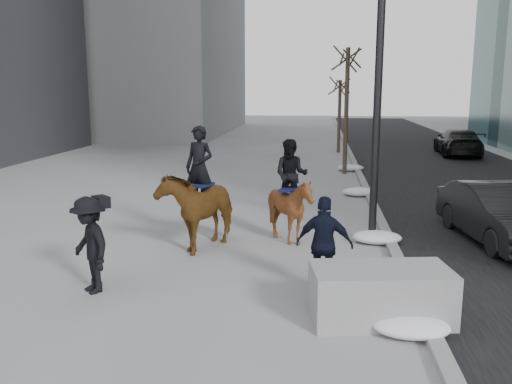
# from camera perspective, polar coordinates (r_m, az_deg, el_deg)

# --- Properties ---
(ground) EXTENTS (120.00, 120.00, 0.00)m
(ground) POSITION_cam_1_polar(r_m,az_deg,el_deg) (10.51, -0.76, -9.31)
(ground) COLOR gray
(ground) RESTS_ON ground
(road) EXTENTS (8.00, 90.00, 0.01)m
(road) POSITION_cam_1_polar(r_m,az_deg,el_deg) (20.91, 22.38, 0.15)
(road) COLOR black
(road) RESTS_ON ground
(curb) EXTENTS (0.25, 90.00, 0.12)m
(curb) POSITION_cam_1_polar(r_m,az_deg,el_deg) (20.17, 11.40, 0.56)
(curb) COLOR gray
(curb) RESTS_ON ground
(planter) EXTENTS (2.30, 1.40, 0.86)m
(planter) POSITION_cam_1_polar(r_m,az_deg,el_deg) (8.91, 12.97, -10.46)
(planter) COLOR gray
(planter) RESTS_ON ground
(car_near) EXTENTS (2.08, 4.36, 1.38)m
(car_near) POSITION_cam_1_polar(r_m,az_deg,el_deg) (14.08, 24.13, -2.10)
(car_near) COLOR black
(car_near) RESTS_ON ground
(car_far) EXTENTS (2.32, 5.05, 1.43)m
(car_far) POSITION_cam_1_polar(r_m,az_deg,el_deg) (31.24, 20.49, 4.96)
(car_far) COLOR black
(car_far) RESTS_ON ground
(tree_near) EXTENTS (1.20, 1.20, 5.80)m
(tree_near) POSITION_cam_1_polar(r_m,az_deg,el_deg) (23.11, 9.50, 9.03)
(tree_near) COLOR #362B20
(tree_near) RESTS_ON ground
(tree_far) EXTENTS (1.20, 1.20, 4.44)m
(tree_far) POSITION_cam_1_polar(r_m,az_deg,el_deg) (30.74, 8.77, 8.25)
(tree_far) COLOR #3A3022
(tree_far) RESTS_ON ground
(mounted_left) EXTENTS (1.68, 2.36, 2.78)m
(mounted_left) POSITION_cam_1_polar(r_m,az_deg,el_deg) (12.51, -6.04, -1.10)
(mounted_left) COLOR #4E2E0F
(mounted_left) RESTS_ON ground
(mounted_right) EXTENTS (1.47, 1.61, 2.45)m
(mounted_right) POSITION_cam_1_polar(r_m,az_deg,el_deg) (12.79, 3.66, -1.04)
(mounted_right) COLOR #502010
(mounted_right) RESTS_ON ground
(feeder) EXTENTS (1.09, 0.94, 1.75)m
(feeder) POSITION_cam_1_polar(r_m,az_deg,el_deg) (9.82, 7.22, -5.49)
(feeder) COLOR black
(feeder) RESTS_ON ground
(camera_crew) EXTENTS (1.26, 1.26, 1.75)m
(camera_crew) POSITION_cam_1_polar(r_m,az_deg,el_deg) (10.14, -17.08, -5.31)
(camera_crew) COLOR black
(camera_crew) RESTS_ON ground
(lamppost) EXTENTS (0.25, 1.41, 9.09)m
(lamppost) POSITION_cam_1_polar(r_m,az_deg,el_deg) (13.08, 12.95, 16.65)
(lamppost) COLOR black
(lamppost) RESTS_ON ground
(snow_piles) EXTENTS (1.16, 16.83, 0.29)m
(snow_piles) POSITION_cam_1_polar(r_m,az_deg,el_deg) (16.05, 11.55, -1.81)
(snow_piles) COLOR white
(snow_piles) RESTS_ON ground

